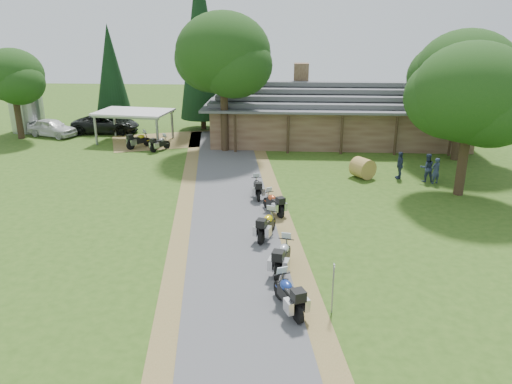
# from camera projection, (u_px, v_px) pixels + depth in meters

# --- Properties ---
(ground) EXTENTS (120.00, 120.00, 0.00)m
(ground) POSITION_uv_depth(u_px,v_px,m) (237.00, 279.00, 19.67)
(ground) COLOR #2D4F16
(ground) RESTS_ON ground
(driveway) EXTENTS (51.95, 51.95, 0.00)m
(driveway) POSITION_uv_depth(u_px,v_px,m) (234.00, 237.00, 23.47)
(driveway) COLOR #49494C
(driveway) RESTS_ON ground
(lodge) EXTENTS (21.40, 9.40, 4.90)m
(lodge) POSITION_uv_depth(u_px,v_px,m) (337.00, 111.00, 41.13)
(lodge) COLOR brown
(lodge) RESTS_ON ground
(silo) EXTENTS (3.18, 3.18, 5.89)m
(silo) POSITION_uv_depth(u_px,v_px,m) (25.00, 98.00, 44.33)
(silo) COLOR gray
(silo) RESTS_ON ground
(carport) EXTENTS (6.33, 4.66, 2.54)m
(carport) POSITION_uv_depth(u_px,v_px,m) (135.00, 126.00, 41.10)
(carport) COLOR silver
(carport) RESTS_ON ground
(car_white_sedan) EXTENTS (4.34, 6.25, 1.92)m
(car_white_sedan) POSITION_uv_depth(u_px,v_px,m) (52.00, 125.00, 42.98)
(car_white_sedan) COLOR silver
(car_white_sedan) RESTS_ON ground
(car_dark_suv) EXTENTS (3.01, 6.41, 2.40)m
(car_dark_suv) POSITION_uv_depth(u_px,v_px,m) (106.00, 119.00, 44.23)
(car_dark_suv) COLOR black
(car_dark_suv) RESTS_ON ground
(motorcycle_row_a) EXTENTS (1.43, 2.13, 1.39)m
(motorcycle_row_a) POSITION_uv_depth(u_px,v_px,m) (288.00, 293.00, 17.33)
(motorcycle_row_a) COLOR navy
(motorcycle_row_a) RESTS_ON ground
(motorcycle_row_b) EXTENTS (1.11, 2.16, 1.41)m
(motorcycle_row_b) POSITION_uv_depth(u_px,v_px,m) (283.00, 255.00, 20.08)
(motorcycle_row_b) COLOR #B2B4BA
(motorcycle_row_b) RESTS_ON ground
(motorcycle_row_c) EXTENTS (1.17, 2.10, 1.37)m
(motorcycle_row_c) POSITION_uv_depth(u_px,v_px,m) (267.00, 224.00, 23.15)
(motorcycle_row_c) COLOR yellow
(motorcycle_row_c) RESTS_ON ground
(motorcycle_row_d) EXTENTS (1.44, 1.88, 1.25)m
(motorcycle_row_d) POSITION_uv_depth(u_px,v_px,m) (274.00, 202.00, 26.08)
(motorcycle_row_d) COLOR #B9451F
(motorcycle_row_d) RESTS_ON ground
(motorcycle_row_e) EXTENTS (0.88, 1.91, 1.26)m
(motorcycle_row_e) POSITION_uv_depth(u_px,v_px,m) (257.00, 187.00, 28.41)
(motorcycle_row_e) COLOR black
(motorcycle_row_e) RESTS_ON ground
(motorcycle_carport_a) EXTENTS (1.78, 1.93, 1.36)m
(motorcycle_carport_a) POSITION_uv_depth(u_px,v_px,m) (139.00, 139.00, 39.21)
(motorcycle_carport_a) COLOR gold
(motorcycle_carport_a) RESTS_ON ground
(motorcycle_carport_b) EXTENTS (1.45, 1.83, 1.23)m
(motorcycle_carport_b) POSITION_uv_depth(u_px,v_px,m) (160.00, 143.00, 38.49)
(motorcycle_carport_b) COLOR slate
(motorcycle_carport_b) RESTS_ON ground
(person_a) EXTENTS (0.66, 0.59, 1.92)m
(person_a) POSITION_uv_depth(u_px,v_px,m) (436.00, 169.00, 30.67)
(person_a) COLOR #2D3856
(person_a) RESTS_ON ground
(person_b) EXTENTS (0.63, 0.47, 2.12)m
(person_b) POSITION_uv_depth(u_px,v_px,m) (427.00, 165.00, 31.01)
(person_b) COLOR #2D3856
(person_b) RESTS_ON ground
(person_c) EXTENTS (0.44, 0.60, 2.06)m
(person_c) POSITION_uv_depth(u_px,v_px,m) (400.00, 163.00, 31.63)
(person_c) COLOR #2D3856
(person_c) RESTS_ON ground
(hay_bale) EXTENTS (1.74, 1.71, 1.30)m
(hay_bale) POSITION_uv_depth(u_px,v_px,m) (363.00, 168.00, 31.88)
(hay_bale) COLOR #A2753B
(hay_bale) RESTS_ON ground
(sign_post) EXTENTS (0.34, 0.06, 1.88)m
(sign_post) POSITION_uv_depth(u_px,v_px,m) (333.00, 289.00, 17.10)
(sign_post) COLOR gray
(sign_post) RESTS_ON ground
(oak_lodge_left) EXTENTS (6.93, 6.93, 11.84)m
(oak_lodge_left) POSITION_uv_depth(u_px,v_px,m) (224.00, 73.00, 36.67)
(oak_lodge_left) COLOR #153811
(oak_lodge_left) RESTS_ON ground
(oak_lodge_right) EXTENTS (7.01, 7.01, 9.90)m
(oak_lodge_right) POSITION_uv_depth(u_px,v_px,m) (464.00, 91.00, 34.61)
(oak_lodge_right) COLOR #153811
(oak_lodge_right) RESTS_ON ground
(oak_driveway) EXTENTS (6.49, 6.49, 9.49)m
(oak_driveway) POSITION_uv_depth(u_px,v_px,m) (469.00, 113.00, 27.52)
(oak_driveway) COLOR #153811
(oak_driveway) RESTS_ON ground
(oak_silo) EXTENTS (5.10, 5.10, 8.55)m
(oak_silo) POSITION_uv_depth(u_px,v_px,m) (14.00, 88.00, 41.17)
(oak_silo) COLOR #153811
(oak_silo) RESTS_ON ground
(cedar_near) EXTENTS (4.08, 4.08, 15.04)m
(cedar_near) POSITION_uv_depth(u_px,v_px,m) (201.00, 44.00, 43.67)
(cedar_near) COLOR black
(cedar_near) RESTS_ON ground
(cedar_far) EXTENTS (3.37, 3.37, 9.29)m
(cedar_far) POSITION_uv_depth(u_px,v_px,m) (111.00, 77.00, 45.49)
(cedar_far) COLOR black
(cedar_far) RESTS_ON ground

